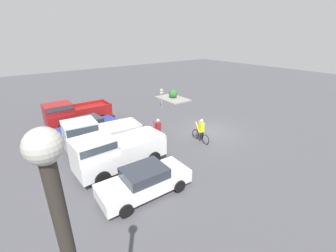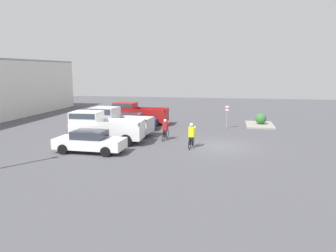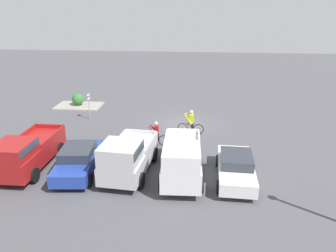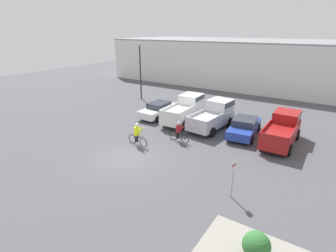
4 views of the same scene
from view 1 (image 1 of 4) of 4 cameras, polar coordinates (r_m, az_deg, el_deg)
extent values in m
plane|color=#4C4C51|center=(18.42, 10.86, -1.39)|extent=(80.00, 80.00, 0.00)
cube|color=white|center=(11.30, -5.90, -14.19)|extent=(1.91, 4.57, 0.65)
cube|color=#2D333D|center=(10.96, -6.02, -11.76)|extent=(1.66, 2.08, 0.50)
cylinder|color=black|center=(10.38, -10.63, -20.41)|extent=(0.20, 0.65, 0.64)
cylinder|color=black|center=(11.66, -14.48, -15.26)|extent=(0.20, 0.65, 0.64)
cylinder|color=black|center=(11.51, 2.91, -15.02)|extent=(0.20, 0.65, 0.64)
cylinder|color=black|center=(12.68, -2.09, -11.06)|extent=(0.20, 0.65, 0.64)
cube|color=white|center=(13.29, -11.81, -6.87)|extent=(2.12, 5.26, 1.06)
cube|color=white|center=(12.33, -18.55, -5.05)|extent=(1.85, 2.14, 0.85)
cube|color=#333D47|center=(12.25, -18.65, -4.27)|extent=(1.90, 1.98, 0.37)
cube|color=white|center=(12.72, -5.93, -4.54)|extent=(0.19, 3.12, 0.25)
cube|color=white|center=(14.16, -10.09, -1.86)|extent=(0.19, 3.12, 0.25)
cube|color=white|center=(14.19, -2.91, -1.48)|extent=(1.93, 0.15, 0.25)
cylinder|color=black|center=(12.25, -16.22, -12.79)|extent=(0.25, 0.87, 0.86)
cylinder|color=black|center=(13.80, -19.52, -8.93)|extent=(0.25, 0.87, 0.86)
cylinder|color=black|center=(13.52, -3.61, -8.22)|extent=(0.25, 0.87, 0.86)
cylinder|color=black|center=(14.94, -7.97, -5.24)|extent=(0.25, 0.87, 0.86)
cube|color=silver|center=(15.71, -15.80, -2.87)|extent=(2.42, 5.05, 0.91)
cube|color=silver|center=(15.06, -21.48, -0.79)|extent=(2.00, 2.11, 0.99)
cube|color=#333D47|center=(14.98, -21.59, -0.02)|extent=(2.05, 1.96, 0.44)
cube|color=silver|center=(14.90, -11.35, -1.39)|extent=(0.33, 2.93, 0.25)
cube|color=silver|center=(16.59, -13.80, 0.90)|extent=(0.33, 2.93, 0.25)
cube|color=silver|center=(16.22, -7.93, 0.85)|extent=(2.00, 0.25, 0.25)
cylinder|color=black|center=(14.73, -20.09, -7.03)|extent=(0.29, 0.84, 0.82)
cylinder|color=black|center=(16.50, -21.71, -4.02)|extent=(0.29, 0.84, 0.82)
cylinder|color=black|center=(15.46, -9.16, -4.40)|extent=(0.29, 0.84, 0.82)
cylinder|color=black|center=(17.16, -11.85, -1.80)|extent=(0.29, 0.84, 0.82)
cube|color=#233D9E|center=(18.19, -19.74, -0.64)|extent=(2.30, 4.79, 0.66)
cube|color=#2D333D|center=(17.98, -19.98, 1.08)|extent=(1.86, 2.24, 0.51)
cylinder|color=black|center=(17.04, -22.83, -3.72)|extent=(0.24, 0.64, 0.62)
cylinder|color=black|center=(18.66, -24.90, -1.82)|extent=(0.24, 0.64, 0.62)
cylinder|color=black|center=(18.10, -14.19, -1.06)|extent=(0.24, 0.64, 0.62)
cylinder|color=black|center=(19.63, -16.85, 0.52)|extent=(0.24, 0.64, 0.62)
cube|color=maroon|center=(20.71, -21.63, 2.64)|extent=(1.92, 5.24, 1.00)
cube|color=maroon|center=(20.14, -26.23, 4.00)|extent=(1.76, 2.10, 0.76)
cube|color=#333D47|center=(20.09, -26.31, 4.45)|extent=(1.82, 1.93, 0.34)
cube|color=maroon|center=(19.96, -18.27, 4.28)|extent=(0.09, 3.14, 0.25)
cube|color=maroon|center=(21.64, -19.93, 5.43)|extent=(0.09, 3.14, 0.25)
cube|color=maroon|center=(21.28, -15.25, 5.72)|extent=(1.91, 0.08, 0.25)
cylinder|color=black|center=(19.66, -25.12, -0.39)|extent=(0.22, 0.80, 0.80)
cylinder|color=black|center=(21.43, -26.31, 1.20)|extent=(0.22, 0.80, 0.80)
cylinder|color=black|center=(20.44, -16.36, 1.72)|extent=(0.22, 0.80, 0.80)
cylinder|color=black|center=(22.15, -18.19, 3.09)|extent=(0.22, 0.80, 0.80)
torus|color=black|center=(17.17, -3.44, -1.58)|extent=(0.73, 0.11, 0.73)
torus|color=black|center=(16.32, -1.60, -2.88)|extent=(0.73, 0.11, 0.73)
cylinder|color=black|center=(16.67, -2.55, -1.66)|extent=(0.56, 0.08, 0.38)
cylinder|color=black|center=(16.59, -2.56, -1.02)|extent=(0.59, 0.09, 0.04)
cylinder|color=black|center=(16.52, -2.23, -1.89)|extent=(0.04, 0.04, 0.35)
cylinder|color=black|center=(16.90, -3.25, -0.48)|extent=(0.06, 0.46, 0.02)
cylinder|color=black|center=(16.56, -2.63, -1.99)|extent=(0.13, 0.13, 0.54)
cylinder|color=black|center=(16.64, -2.10, -1.86)|extent=(0.13, 0.13, 0.54)
cube|color=maroon|center=(16.42, -2.49, -0.09)|extent=(0.27, 0.38, 0.57)
cylinder|color=maroon|center=(16.52, -3.37, 0.04)|extent=(0.53, 0.13, 0.63)
cylinder|color=maroon|center=(16.68, -2.35, 0.27)|extent=(0.53, 0.13, 0.63)
sphere|color=tan|center=(16.30, -2.56, 1.23)|extent=(0.21, 0.21, 0.21)
sphere|color=silver|center=(16.28, -2.56, 1.40)|extent=(0.24, 0.24, 0.24)
torus|color=black|center=(16.94, 7.01, -2.04)|extent=(0.74, 0.11, 0.74)
torus|color=black|center=(16.18, 9.52, -3.43)|extent=(0.74, 0.11, 0.74)
cylinder|color=black|center=(16.48, 8.27, -2.15)|extent=(0.58, 0.09, 0.39)
cylinder|color=black|center=(16.40, 8.31, -1.49)|extent=(0.62, 0.09, 0.04)
cylinder|color=black|center=(16.35, 8.71, -2.39)|extent=(0.04, 0.04, 0.36)
cylinder|color=black|center=(16.68, 7.38, -0.92)|extent=(0.06, 0.46, 0.02)
cylinder|color=black|center=(16.37, 8.27, -2.50)|extent=(0.13, 0.13, 0.55)
cylinder|color=black|center=(16.48, 8.75, -2.35)|extent=(0.13, 0.13, 0.55)
cube|color=yellow|center=(16.22, 8.51, -0.41)|extent=(0.27, 0.38, 0.67)
cylinder|color=yellow|center=(16.27, 7.54, -0.27)|extent=(0.56, 0.14, 0.72)
cylinder|color=yellow|center=(16.48, 8.45, -0.02)|extent=(0.56, 0.14, 0.72)
sphere|color=tan|center=(16.07, 8.53, 1.09)|extent=(0.22, 0.22, 0.22)
sphere|color=silver|center=(16.05, 8.54, 1.27)|extent=(0.24, 0.24, 0.24)
cylinder|color=#9E9EA3|center=(23.48, -1.63, 7.03)|extent=(0.06, 0.06, 2.16)
cube|color=white|center=(23.30, -1.65, 8.82)|extent=(0.11, 0.29, 0.45)
cube|color=red|center=(23.30, -1.65, 8.82)|extent=(0.11, 0.29, 0.10)
sphere|color=#B2B2A8|center=(2.32, -29.08, -4.50)|extent=(0.36, 0.36, 0.36)
cube|color=gray|center=(27.12, 1.20, 6.95)|extent=(3.95, 2.56, 0.15)
sphere|color=#337033|center=(27.10, 1.28, 8.23)|extent=(1.03, 1.03, 1.03)
camera|label=2|loc=(17.71, 90.76, -7.47)|focal=35.00mm
camera|label=3|loc=(14.69, -86.94, 6.72)|focal=35.00mm
camera|label=4|loc=(32.77, 11.71, 23.39)|focal=28.00mm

